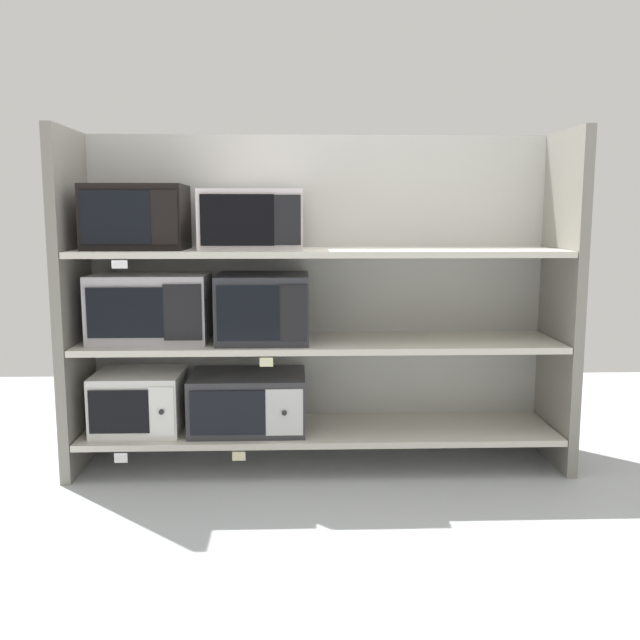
# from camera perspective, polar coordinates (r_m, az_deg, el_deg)

# --- Properties ---
(ground) EXTENTS (6.33, 6.00, 0.02)m
(ground) POSITION_cam_1_polar(r_m,az_deg,el_deg) (2.71, 0.76, -19.10)
(ground) COLOR #B2B7BC
(back_panel) EXTENTS (2.53, 0.04, 1.65)m
(back_panel) POSITION_cam_1_polar(r_m,az_deg,el_deg) (3.69, -0.14, 1.97)
(back_panel) COLOR #B2B2AD
(back_panel) RESTS_ON ground
(upright_left) EXTENTS (0.05, 0.50, 1.65)m
(upright_left) POSITION_cam_1_polar(r_m,az_deg,el_deg) (3.59, -19.44, 1.30)
(upright_left) COLOR gray
(upright_left) RESTS_ON ground
(upright_right) EXTENTS (0.05, 0.50, 1.65)m
(upright_right) POSITION_cam_1_polar(r_m,az_deg,el_deg) (3.66, 19.02, 1.46)
(upright_right) COLOR gray
(upright_right) RESTS_ON ground
(shelf_0) EXTENTS (2.33, 0.50, 0.03)m
(shelf_0) POSITION_cam_1_polar(r_m,az_deg,el_deg) (3.56, -0.00, -8.96)
(shelf_0) COLOR beige
(shelf_0) RESTS_ON ground
(microwave_0) EXTENTS (0.42, 0.39, 0.29)m
(microwave_0) POSITION_cam_1_polar(r_m,az_deg,el_deg) (3.60, -14.46, -6.41)
(microwave_0) COLOR white
(microwave_0) RESTS_ON shelf_0
(microwave_1) EXTENTS (0.56, 0.42, 0.28)m
(microwave_1) POSITION_cam_1_polar(r_m,az_deg,el_deg) (3.52, -5.85, -6.60)
(microwave_1) COLOR #323236
(microwave_1) RESTS_ON shelf_0
(price_tag_0) EXTENTS (0.06, 0.00, 0.05)m
(price_tag_0) POSITION_cam_1_polar(r_m,az_deg,el_deg) (3.43, -15.87, -10.73)
(price_tag_0) COLOR white
(price_tag_1) EXTENTS (0.06, 0.00, 0.04)m
(price_tag_1) POSITION_cam_1_polar(r_m,az_deg,el_deg) (3.35, -6.61, -10.93)
(price_tag_1) COLOR beige
(shelf_1) EXTENTS (2.33, 0.50, 0.03)m
(shelf_1) POSITION_cam_1_polar(r_m,az_deg,el_deg) (3.45, -0.00, -1.89)
(shelf_1) COLOR beige
(microwave_2) EXTENTS (0.56, 0.34, 0.33)m
(microwave_2) POSITION_cam_1_polar(r_m,az_deg,el_deg) (3.49, -13.62, 0.95)
(microwave_2) COLOR #BBB6BD
(microwave_2) RESTS_ON shelf_1
(microwave_3) EXTENTS (0.44, 0.42, 0.33)m
(microwave_3) POSITION_cam_1_polar(r_m,az_deg,el_deg) (3.42, -4.65, 1.01)
(microwave_3) COLOR #2C2D32
(microwave_3) RESTS_ON shelf_1
(price_tag_2) EXTENTS (0.06, 0.00, 0.04)m
(price_tag_2) POSITION_cam_1_polar(r_m,az_deg,el_deg) (3.22, -4.38, -3.43)
(price_tag_2) COLOR beige
(shelf_2) EXTENTS (2.33, 0.50, 0.03)m
(shelf_2) POSITION_cam_1_polar(r_m,az_deg,el_deg) (3.40, -0.00, 5.52)
(shelf_2) COLOR beige
(microwave_4) EXTENTS (0.46, 0.36, 0.31)m
(microwave_4) POSITION_cam_1_polar(r_m,az_deg,el_deg) (3.47, -14.68, 8.08)
(microwave_4) COLOR black
(microwave_4) RESTS_ON shelf_2
(microwave_5) EXTENTS (0.48, 0.40, 0.28)m
(microwave_5) POSITION_cam_1_polar(r_m,az_deg,el_deg) (3.40, -5.54, 8.11)
(microwave_5) COLOR silver
(microwave_5) RESTS_ON shelf_2
(price_tag_3) EXTENTS (0.07, 0.00, 0.04)m
(price_tag_3) POSITION_cam_1_polar(r_m,az_deg,el_deg) (3.25, -15.97, 4.37)
(price_tag_3) COLOR white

